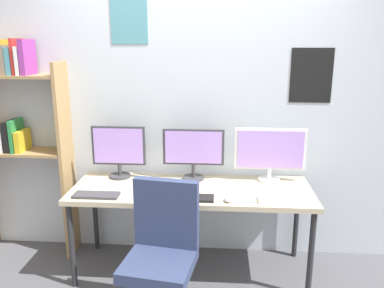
% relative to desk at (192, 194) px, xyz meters
% --- Properties ---
extents(wall_back, '(4.31, 0.11, 2.60)m').
position_rel_desk_xyz_m(wall_back, '(0.00, 0.42, 0.62)').
color(wall_back, silver).
rests_on(wall_back, ground_plane).
extents(desk, '(1.91, 0.68, 0.74)m').
position_rel_desk_xyz_m(desk, '(0.00, 0.00, 0.00)').
color(desk, tan).
rests_on(desk, ground_plane).
extents(bookshelf, '(0.83, 0.28, 1.90)m').
position_rel_desk_xyz_m(bookshelf, '(-1.57, 0.23, 0.54)').
color(bookshelf, '#9E7A4C').
rests_on(bookshelf, ground_plane).
extents(office_chair, '(0.52, 0.52, 0.99)m').
position_rel_desk_xyz_m(office_chair, '(-0.15, -0.64, -0.28)').
color(office_chair, '#2D2D33').
rests_on(office_chair, ground_plane).
extents(monitor_left, '(0.46, 0.18, 0.45)m').
position_rel_desk_xyz_m(monitor_left, '(-0.64, 0.21, 0.30)').
color(monitor_left, '#38383D').
rests_on(monitor_left, desk).
extents(monitor_center, '(0.51, 0.18, 0.43)m').
position_rel_desk_xyz_m(monitor_center, '(0.00, 0.21, 0.30)').
color(monitor_center, '#38383D').
rests_on(monitor_center, desk).
extents(monitor_right, '(0.58, 0.18, 0.45)m').
position_rel_desk_xyz_m(monitor_right, '(0.64, 0.21, 0.31)').
color(monitor_right, silver).
rests_on(monitor_right, desk).
extents(keyboard_left, '(0.34, 0.13, 0.02)m').
position_rel_desk_xyz_m(keyboard_left, '(-0.71, -0.23, 0.06)').
color(keyboard_left, '#38383D').
rests_on(keyboard_left, desk).
extents(keyboard_center, '(0.37, 0.13, 0.02)m').
position_rel_desk_xyz_m(keyboard_center, '(0.00, -0.23, 0.06)').
color(keyboard_center, black).
rests_on(keyboard_center, desk).
extents(keyboard_right, '(0.40, 0.13, 0.02)m').
position_rel_desk_xyz_m(keyboard_right, '(0.71, -0.23, 0.06)').
color(keyboard_right, silver).
rests_on(keyboard_right, desk).
extents(computer_mouse, '(0.06, 0.10, 0.03)m').
position_rel_desk_xyz_m(computer_mouse, '(0.29, -0.25, 0.07)').
color(computer_mouse, silver).
rests_on(computer_mouse, desk).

